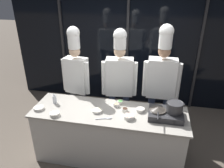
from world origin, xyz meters
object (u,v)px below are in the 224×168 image
(portable_stove, at_px, (166,114))
(prep_bowl_scallions, at_px, (120,102))
(frying_pan, at_px, (158,109))
(prep_bowl_soy_glaze, at_px, (125,110))
(squeeze_bottle_clear, at_px, (55,99))
(serving_spoon_slotted, at_px, (107,118))
(prep_bowl_mushrooms, at_px, (116,105))
(prep_bowl_rice, at_px, (39,108))
(prep_bowl_onion, at_px, (140,110))
(chef_sous, at_px, (119,77))
(stock_pot, at_px, (175,107))
(prep_bowl_noodles, at_px, (97,111))
(prep_bowl_shrimp, at_px, (129,117))
(prep_bowl_garlic, at_px, (55,114))
(chef_line, at_px, (162,78))
(chef_head, at_px, (76,73))

(portable_stove, xyz_separation_m, prep_bowl_scallions, (-0.71, 0.24, -0.02))
(frying_pan, height_order, prep_bowl_soy_glaze, frying_pan)
(squeeze_bottle_clear, bearing_deg, serving_spoon_slotted, -15.82)
(prep_bowl_mushrooms, bearing_deg, prep_bowl_scallions, 64.14)
(squeeze_bottle_clear, bearing_deg, prep_bowl_rice, -125.83)
(frying_pan, distance_m, prep_bowl_onion, 0.29)
(frying_pan, xyz_separation_m, prep_bowl_mushrooms, (-0.65, 0.15, -0.10))
(prep_bowl_mushrooms, bearing_deg, squeeze_bottle_clear, -174.53)
(prep_bowl_rice, bearing_deg, serving_spoon_slotted, -1.92)
(portable_stove, bearing_deg, serving_spoon_slotted, -165.41)
(chef_sous, bearing_deg, stock_pot, 136.27)
(stock_pot, bearing_deg, prep_bowl_onion, 170.98)
(stock_pot, distance_m, prep_bowl_noodles, 1.15)
(portable_stove, relative_size, chef_sous, 0.25)
(prep_bowl_mushrooms, distance_m, prep_bowl_shrimp, 0.38)
(prep_bowl_garlic, bearing_deg, prep_bowl_soy_glaze, 17.86)
(prep_bowl_mushrooms, relative_size, prep_bowl_rice, 0.57)
(stock_pot, height_order, prep_bowl_noodles, stock_pot)
(prep_bowl_noodles, height_order, chef_sous, chef_sous)
(prep_bowl_soy_glaze, relative_size, chef_line, 0.05)
(squeeze_bottle_clear, xyz_separation_m, prep_bowl_garlic, (0.15, -0.34, -0.05))
(serving_spoon_slotted, distance_m, chef_head, 1.20)
(stock_pot, bearing_deg, prep_bowl_shrimp, -166.90)
(chef_sous, bearing_deg, frying_pan, 128.06)
(prep_bowl_scallions, relative_size, prep_bowl_soy_glaze, 1.00)
(stock_pot, height_order, chef_sous, chef_sous)
(prep_bowl_shrimp, height_order, prep_bowl_soy_glaze, prep_bowl_shrimp)
(squeeze_bottle_clear, relative_size, prep_bowl_shrimp, 1.14)
(frying_pan, relative_size, prep_bowl_rice, 2.58)
(squeeze_bottle_clear, relative_size, prep_bowl_noodles, 1.12)
(frying_pan, relative_size, stock_pot, 1.67)
(frying_pan, relative_size, chef_sous, 0.21)
(frying_pan, distance_m, chef_line, 0.74)
(stock_pot, relative_size, prep_bowl_scallions, 2.66)
(squeeze_bottle_clear, bearing_deg, prep_bowl_shrimp, -8.88)
(prep_bowl_onion, bearing_deg, prep_bowl_rice, -170.58)
(frying_pan, relative_size, chef_line, 0.20)
(prep_bowl_soy_glaze, height_order, serving_spoon_slotted, prep_bowl_soy_glaze)
(squeeze_bottle_clear, distance_m, prep_bowl_onion, 1.39)
(squeeze_bottle_clear, height_order, serving_spoon_slotted, squeeze_bottle_clear)
(prep_bowl_rice, relative_size, prep_bowl_scallions, 1.72)
(prep_bowl_rice, distance_m, chef_line, 2.07)
(portable_stove, height_order, prep_bowl_soy_glaze, portable_stove)
(prep_bowl_onion, distance_m, prep_bowl_soy_glaze, 0.23)
(squeeze_bottle_clear, distance_m, prep_bowl_rice, 0.29)
(portable_stove, distance_m, chef_head, 1.75)
(frying_pan, distance_m, prep_bowl_garlic, 1.53)
(prep_bowl_scallions, bearing_deg, frying_pan, -22.58)
(squeeze_bottle_clear, bearing_deg, chef_line, 21.73)
(prep_bowl_mushrooms, height_order, serving_spoon_slotted, prep_bowl_mushrooms)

